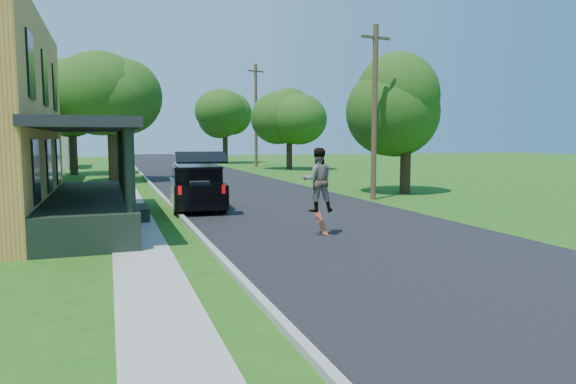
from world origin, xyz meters
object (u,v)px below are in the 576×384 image
object	(u,v)px
skateboarder	(318,180)
utility_pole_near	(374,111)
black_suv	(196,187)
tree_right_near	(406,101)

from	to	relation	value
skateboarder	utility_pole_near	world-z (taller)	utility_pole_near
skateboarder	utility_pole_near	bearing A→B (deg)	-116.89
black_suv	tree_right_near	size ratio (longest dim) A/B	0.69
skateboarder	black_suv	bearing A→B (deg)	-59.92
black_suv	utility_pole_near	size ratio (longest dim) A/B	0.65
skateboarder	utility_pole_near	size ratio (longest dim) A/B	0.23
skateboarder	utility_pole_near	distance (m)	9.18
black_suv	tree_right_near	distance (m)	11.19
utility_pole_near	skateboarder	bearing A→B (deg)	-135.82
skateboarder	tree_right_near	size ratio (longest dim) A/B	0.25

